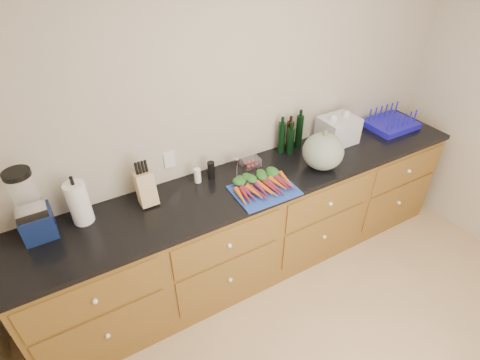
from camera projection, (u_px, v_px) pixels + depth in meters
wall_back at (239, 117)px, 2.85m from camera, size 4.10×0.05×2.60m
cabinets at (259, 225)px, 3.12m from camera, size 3.60×0.64×0.90m
countertop at (261, 179)px, 2.85m from camera, size 3.64×0.62×0.04m
cutting_board at (264, 190)px, 2.69m from camera, size 0.46×0.35×0.01m
carrots at (262, 185)px, 2.70m from camera, size 0.42×0.29×0.06m
squash at (323, 151)px, 2.86m from camera, size 0.32×0.32×0.29m
blender_appliance at (31, 209)px, 2.21m from camera, size 0.19×0.19×0.48m
paper_towel at (79, 203)px, 2.35m from camera, size 0.13×0.13×0.29m
knife_block at (146, 188)px, 2.53m from camera, size 0.12×0.12×0.24m
grinder_salt at (198, 176)px, 2.75m from camera, size 0.05×0.05×0.11m
grinder_pepper at (211, 170)px, 2.79m from camera, size 0.05×0.05×0.14m
canister_chrome at (236, 164)px, 2.89m from camera, size 0.04×0.04×0.10m
tomato_box at (251, 162)px, 2.94m from camera, size 0.14×0.11×0.06m
bottles at (290, 136)px, 3.07m from camera, size 0.24×0.12×0.29m
grocery_bag at (338, 130)px, 3.20m from camera, size 0.31×0.25×0.23m
dish_rack at (391, 123)px, 3.46m from camera, size 0.43×0.35×0.17m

